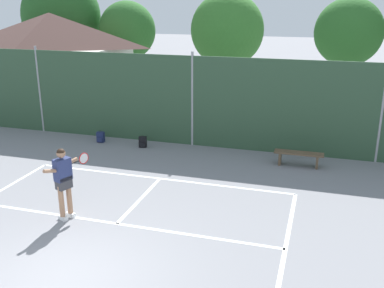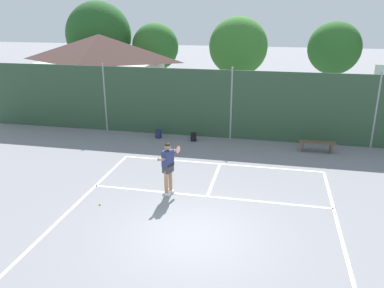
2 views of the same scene
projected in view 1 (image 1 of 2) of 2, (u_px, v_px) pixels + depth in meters
ground_plane at (62, 282)px, 8.76m from camera, size 120.00×120.00×0.00m
court_markings at (79, 264)px, 9.35m from camera, size 8.30×11.10×0.01m
chainlink_fence at (192, 101)px, 16.43m from camera, size 26.09×0.09×3.50m
clubhouse_building at (53, 59)px, 22.49m from camera, size 7.56×4.39×4.62m
treeline_backdrop at (250, 22)px, 23.16m from camera, size 26.35×4.45×6.90m
tennis_player at (64, 177)px, 10.98m from camera, size 0.47×1.40×1.85m
backpack_navy at (101, 137)px, 17.20m from camera, size 0.29×0.26×0.46m
backpack_black at (143, 142)px, 16.61m from camera, size 0.31×0.29×0.46m
courtside_bench at (299, 156)px, 14.70m from camera, size 1.60×0.36×0.48m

